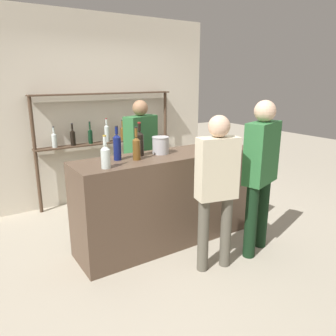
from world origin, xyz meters
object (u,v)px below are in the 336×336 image
(counter_bottle_0, at_px, (136,147))
(ice_bucket, at_px, (161,145))
(customer_right, at_px, (261,167))
(customer_center, at_px, (217,182))
(counter_bottle_2, at_px, (140,143))
(counter_bottle_3, at_px, (105,156))
(cork_jar, at_px, (221,145))
(server_behind_counter, at_px, (141,149))
(counter_bottle_1, at_px, (117,146))

(counter_bottle_0, xyz_separation_m, ice_bucket, (0.36, 0.11, -0.03))
(ice_bucket, distance_m, customer_right, 1.11)
(customer_center, distance_m, customer_right, 0.61)
(ice_bucket, distance_m, customer_center, 0.86)
(counter_bottle_2, xyz_separation_m, counter_bottle_3, (-0.51, -0.27, -0.03))
(cork_jar, bearing_deg, server_behind_counter, 113.86)
(customer_right, bearing_deg, customer_center, 72.36)
(counter_bottle_1, distance_m, customer_center, 1.08)
(counter_bottle_3, height_order, server_behind_counter, server_behind_counter)
(counter_bottle_1, bearing_deg, server_behind_counter, 49.09)
(counter_bottle_0, relative_size, ice_bucket, 1.79)
(counter_bottle_1, height_order, counter_bottle_3, counter_bottle_1)
(counter_bottle_0, bearing_deg, counter_bottle_3, -161.77)
(counter_bottle_1, distance_m, counter_bottle_3, 0.33)
(server_behind_counter, height_order, customer_center, server_behind_counter)
(counter_bottle_3, bearing_deg, server_behind_counter, 48.33)
(server_behind_counter, bearing_deg, ice_bucket, -30.75)
(counter_bottle_1, height_order, customer_right, customer_right)
(cork_jar, bearing_deg, ice_bucket, 161.84)
(server_behind_counter, xyz_separation_m, customer_center, (-0.10, -1.68, -0.01))
(ice_bucket, xyz_separation_m, customer_right, (0.72, -0.82, -0.18))
(counter_bottle_0, distance_m, cork_jar, 1.07)
(customer_center, bearing_deg, customer_right, -76.49)
(customer_right, bearing_deg, server_behind_counter, -0.71)
(counter_bottle_2, xyz_separation_m, cork_jar, (0.94, -0.27, -0.08))
(counter_bottle_3, relative_size, customer_center, 0.20)
(customer_center, bearing_deg, counter_bottle_2, 36.81)
(ice_bucket, relative_size, cork_jar, 1.51)
(counter_bottle_2, height_order, ice_bucket, counter_bottle_2)
(counter_bottle_2, xyz_separation_m, server_behind_counter, (0.46, 0.82, -0.28))
(counter_bottle_0, relative_size, counter_bottle_2, 0.94)
(customer_center, bearing_deg, server_behind_counter, 10.32)
(counter_bottle_0, xyz_separation_m, cork_jar, (1.06, -0.12, -0.07))
(ice_bucket, bearing_deg, customer_center, -81.59)
(counter_bottle_1, xyz_separation_m, customer_right, (1.25, -0.82, -0.22))
(ice_bucket, distance_m, server_behind_counter, 0.91)
(counter_bottle_0, bearing_deg, ice_bucket, 16.44)
(counter_bottle_1, xyz_separation_m, counter_bottle_2, (0.28, 0.04, 0.00))
(counter_bottle_1, height_order, cork_jar, counter_bottle_1)
(ice_bucket, height_order, customer_center, customer_center)
(counter_bottle_0, distance_m, counter_bottle_2, 0.18)
(counter_bottle_3, height_order, cork_jar, counter_bottle_3)
(counter_bottle_3, bearing_deg, cork_jar, 0.31)
(ice_bucket, xyz_separation_m, server_behind_counter, (0.22, 0.86, -0.23))
(counter_bottle_1, height_order, ice_bucket, counter_bottle_1)
(counter_bottle_3, height_order, customer_center, customer_center)
(counter_bottle_0, xyz_separation_m, counter_bottle_3, (-0.40, -0.13, -0.01))
(counter_bottle_1, distance_m, cork_jar, 1.25)
(ice_bucket, xyz_separation_m, cork_jar, (0.70, -0.23, -0.03))
(counter_bottle_0, bearing_deg, customer_right, -33.30)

